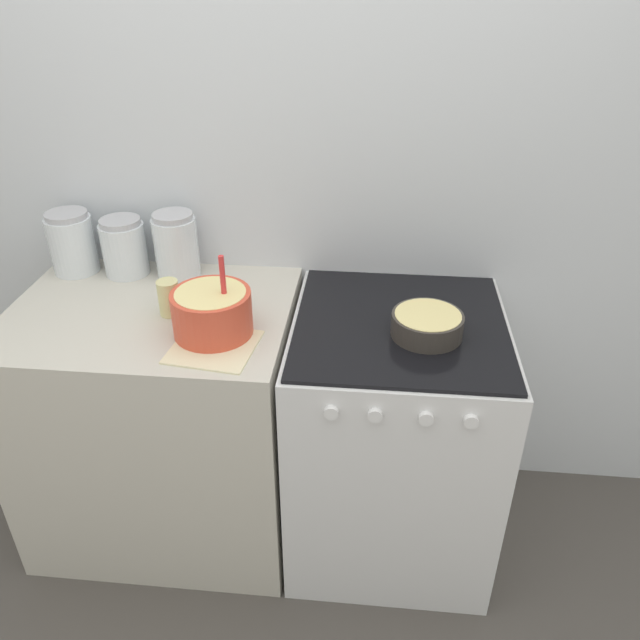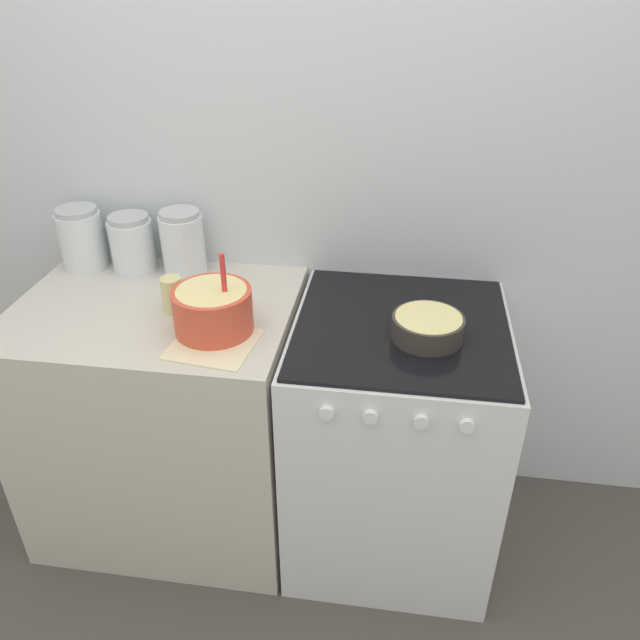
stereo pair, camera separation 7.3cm
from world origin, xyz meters
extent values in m
plane|color=#4C4742|center=(0.00, 0.00, 0.00)|extent=(12.00, 12.00, 0.00)
cube|color=silver|center=(0.00, 0.72, 1.20)|extent=(4.81, 0.05, 2.40)
cube|color=beige|center=(-0.45, 0.35, 0.45)|extent=(0.91, 0.70, 0.91)
cube|color=silver|center=(0.35, 0.35, 0.45)|extent=(0.68, 0.70, 0.90)
cube|color=black|center=(0.35, 0.35, 0.90)|extent=(0.65, 0.67, 0.01)
cylinder|color=white|center=(0.17, -0.01, 0.83)|extent=(0.04, 0.02, 0.04)
cylinder|color=white|center=(0.29, -0.01, 0.83)|extent=(0.04, 0.02, 0.04)
cylinder|color=white|center=(0.42, -0.01, 0.83)|extent=(0.04, 0.02, 0.04)
cylinder|color=white|center=(0.54, -0.01, 0.83)|extent=(0.04, 0.02, 0.04)
cylinder|color=#D84C33|center=(-0.21, 0.23, 0.98)|extent=(0.24, 0.24, 0.14)
cylinder|color=#EFDB8C|center=(-0.21, 0.23, 1.01)|extent=(0.21, 0.21, 0.08)
cylinder|color=red|center=(-0.17, 0.23, 1.05)|extent=(0.02, 0.02, 0.24)
cylinder|color=#38332D|center=(0.43, 0.28, 0.94)|extent=(0.21, 0.21, 0.07)
cylinder|color=#EFDB8C|center=(0.43, 0.28, 0.95)|extent=(0.20, 0.20, 0.06)
cylinder|color=silver|center=(-0.80, 0.60, 1.01)|extent=(0.16, 0.16, 0.20)
cylinder|color=silver|center=(-0.80, 0.60, 0.97)|extent=(0.14, 0.14, 0.12)
cylinder|color=#B2B2B7|center=(-0.80, 0.60, 1.12)|extent=(0.14, 0.14, 0.02)
cylinder|color=silver|center=(-0.61, 0.60, 1.00)|extent=(0.15, 0.15, 0.18)
cylinder|color=olive|center=(-0.61, 0.60, 0.96)|extent=(0.14, 0.14, 0.11)
cylinder|color=#B2B2B7|center=(-0.61, 0.60, 1.10)|extent=(0.14, 0.14, 0.02)
cylinder|color=silver|center=(-0.42, 0.60, 1.01)|extent=(0.15, 0.15, 0.21)
cylinder|color=tan|center=(-0.42, 0.60, 0.97)|extent=(0.13, 0.13, 0.13)
cylinder|color=#B2B2B7|center=(-0.42, 0.60, 1.13)|extent=(0.14, 0.14, 0.02)
cylinder|color=beige|center=(-0.37, 0.33, 0.97)|extent=(0.07, 0.07, 0.12)
cube|color=beige|center=(-0.19, 0.15, 0.91)|extent=(0.26, 0.26, 0.01)
camera|label=1|loc=(0.27, -1.32, 1.90)|focal=35.00mm
camera|label=2|loc=(0.34, -1.31, 1.90)|focal=35.00mm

